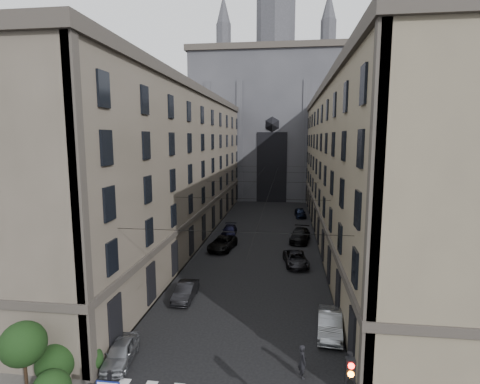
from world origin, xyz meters
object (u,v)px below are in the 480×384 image
at_px(car_right_midnear, 296,259).
at_px(pedestrian, 302,361).
at_px(car_left_far, 229,231).
at_px(car_right_midfar, 300,235).
at_px(car_left_near, 121,352).
at_px(car_left_midnear, 185,291).
at_px(car_right_near, 330,323).
at_px(car_right_far, 300,213).
at_px(gothic_tower, 274,116).
at_px(car_left_midfar, 222,243).

relative_size(car_right_midnear, pedestrian, 2.57).
height_order(car_left_far, car_right_midfar, car_right_midfar).
relative_size(car_left_near, car_right_midnear, 0.77).
bearing_deg(car_left_midnear, car_right_near, -20.46).
height_order(car_left_midnear, car_left_far, car_left_midnear).
distance_m(car_right_near, car_right_midnear, 13.56).
bearing_deg(car_right_near, car_left_midnear, 165.50).
relative_size(car_left_far, car_right_midnear, 0.92).
relative_size(car_left_far, car_right_midfar, 0.82).
distance_m(car_right_near, car_right_far, 37.10).
bearing_deg(car_right_near, car_right_midfar, 98.81).
bearing_deg(gothic_tower, car_right_midnear, -85.07).
bearing_deg(pedestrian, car_left_midfar, 3.55).
xyz_separation_m(car_left_midfar, car_right_near, (10.40, -17.85, -0.00)).
distance_m(car_right_midnear, car_right_far, 23.71).
height_order(car_right_midfar, pedestrian, pedestrian).
bearing_deg(car_right_midfar, car_left_near, -104.27).
distance_m(car_left_midfar, pedestrian, 24.17).
relative_size(car_left_midnear, car_right_far, 0.94).
height_order(car_left_midfar, car_right_far, car_left_midfar).
height_order(car_left_near, car_right_midnear, car_right_midnear).
distance_m(car_left_midnear, car_right_midnear, 13.02).
bearing_deg(gothic_tower, car_right_far, -77.87).
bearing_deg(pedestrian, car_left_near, 73.20).
distance_m(car_left_near, car_right_midnear, 20.98).
bearing_deg(car_right_midnear, car_left_midfar, 144.55).
xyz_separation_m(car_left_midnear, car_right_midfar, (9.69, 18.45, 0.12)).
bearing_deg(car_left_far, car_right_far, 50.16).
relative_size(car_right_midfar, car_right_far, 1.27).
height_order(gothic_tower, car_right_midfar, gothic_tower).
xyz_separation_m(car_left_near, car_left_midfar, (2.00, 22.66, 0.10)).
xyz_separation_m(car_right_near, car_right_midnear, (-2.00, 13.41, -0.06)).
xyz_separation_m(gothic_tower, car_right_midfar, (4.89, -39.69, -17.01)).
relative_size(car_left_midnear, car_left_midfar, 0.76).
distance_m(car_left_far, car_right_near, 26.39).
distance_m(car_left_midfar, car_right_midfar, 10.19).
bearing_deg(car_left_near, car_right_near, 14.66).
bearing_deg(gothic_tower, car_left_far, -96.59).
relative_size(car_left_near, car_left_midfar, 0.70).
distance_m(car_left_midnear, car_left_far, 20.18).
xyz_separation_m(car_left_near, pedestrian, (10.41, 0.00, 0.31)).
height_order(car_left_near, car_left_midfar, car_left_midfar).
bearing_deg(car_right_midnear, car_right_far, 79.55).
relative_size(gothic_tower, car_left_midfar, 10.92).
bearing_deg(car_right_far, gothic_tower, 98.55).
xyz_separation_m(car_right_midfar, car_right_far, (0.49, 14.64, -0.06)).
distance_m(car_left_near, car_right_far, 43.48).
bearing_deg(car_left_near, car_right_far, 67.99).
bearing_deg(car_right_far, car_left_far, -130.67).
bearing_deg(car_left_midfar, gothic_tower, 92.43).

